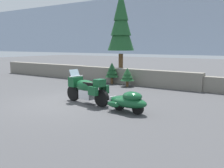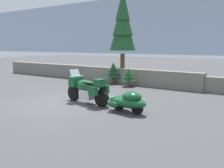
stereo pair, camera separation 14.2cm
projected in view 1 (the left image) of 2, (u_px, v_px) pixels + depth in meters
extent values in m
plane|color=#424244|center=(63.00, 103.00, 10.42)|extent=(80.00, 80.00, 0.00)
cube|color=slate|center=(45.00, 70.00, 19.70)|extent=(8.00, 0.58, 0.95)
cube|color=slate|center=(135.00, 77.00, 15.14)|extent=(8.00, 0.51, 0.94)
cylinder|color=black|center=(73.00, 93.00, 10.78)|extent=(0.67, 0.22, 0.66)
cylinder|color=black|center=(102.00, 98.00, 9.70)|extent=(0.67, 0.22, 0.66)
cube|color=silver|center=(88.00, 94.00, 10.20)|extent=(0.65, 0.51, 0.36)
ellipsoid|color=#144C28|center=(86.00, 86.00, 10.22)|extent=(1.25, 0.59, 0.48)
cube|color=#144C28|center=(76.00, 82.00, 10.61)|extent=(0.42, 0.56, 0.40)
cube|color=#9EB7C6|center=(75.00, 74.00, 10.59)|extent=(0.24, 0.46, 0.34)
cube|color=black|center=(91.00, 84.00, 10.00)|extent=(0.60, 0.43, 0.16)
cube|color=#144C28|center=(100.00, 83.00, 9.68)|extent=(0.37, 0.44, 0.28)
cube|color=#144C28|center=(93.00, 91.00, 9.53)|extent=(0.42, 0.21, 0.32)
cube|color=#144C28|center=(104.00, 89.00, 9.97)|extent=(0.42, 0.21, 0.32)
cylinder|color=silver|center=(76.00, 76.00, 10.54)|extent=(0.13, 0.70, 0.04)
cylinder|color=silver|center=(74.00, 87.00, 10.71)|extent=(0.26, 0.10, 0.54)
cylinder|color=black|center=(119.00, 105.00, 9.14)|extent=(0.45, 0.15, 0.44)
cylinder|color=black|center=(138.00, 108.00, 8.60)|extent=(0.45, 0.15, 0.44)
ellipsoid|color=#144C28|center=(128.00, 102.00, 8.85)|extent=(1.57, 0.86, 0.40)
ellipsoid|color=#144C28|center=(132.00, 96.00, 8.70)|extent=(0.78, 0.65, 0.32)
cube|color=silver|center=(113.00, 100.00, 9.32)|extent=(0.10, 0.32, 0.24)
ellipsoid|color=#144C28|center=(113.00, 104.00, 8.90)|extent=(0.53, 0.20, 0.20)
ellipsoid|color=#144C28|center=(125.00, 101.00, 9.37)|extent=(0.53, 0.20, 0.20)
cylinder|color=silver|center=(105.00, 100.00, 9.59)|extent=(0.70, 0.14, 0.05)
cylinder|color=brown|center=(121.00, 66.00, 17.72)|extent=(0.31, 0.31, 1.75)
cone|color=#1E5128|center=(121.00, 30.00, 17.35)|extent=(1.81, 1.81, 2.77)
cone|color=#1E5128|center=(121.00, 17.00, 17.22)|extent=(1.41, 1.41, 2.43)
cone|color=#1E5128|center=(121.00, 4.00, 17.10)|extent=(1.00, 1.00, 2.08)
cylinder|color=brown|center=(127.00, 84.00, 14.51)|extent=(0.15, 0.15, 0.31)
cone|color=#194723|center=(127.00, 76.00, 14.44)|extent=(0.78, 0.78, 0.49)
cone|color=#194723|center=(127.00, 74.00, 14.42)|extent=(0.60, 0.60, 0.43)
cone|color=#194723|center=(127.00, 71.00, 14.40)|extent=(0.43, 0.43, 0.37)
cylinder|color=brown|center=(112.00, 81.00, 15.53)|extent=(0.16, 0.16, 0.38)
cone|color=#143D1E|center=(112.00, 72.00, 15.45)|extent=(0.83, 0.83, 0.60)
cone|color=#143D1E|center=(112.00, 69.00, 15.42)|extent=(0.64, 0.64, 0.52)
cone|color=#143D1E|center=(112.00, 66.00, 15.40)|extent=(0.46, 0.46, 0.45)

